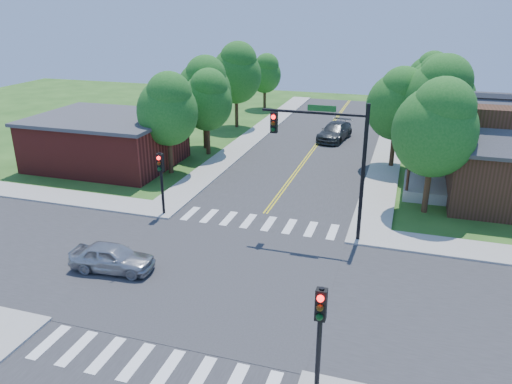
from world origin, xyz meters
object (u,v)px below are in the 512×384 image
(signal_pole_se, at_px, (320,321))
(signal_pole_nw, at_px, (161,172))
(car_dgrey, at_px, (335,132))
(car_silver, at_px, (112,258))
(signal_mast_ne, at_px, (330,149))

(signal_pole_se, distance_m, signal_pole_nw, 15.84)
(signal_pole_nw, relative_size, car_dgrey, 0.69)
(signal_pole_se, relative_size, car_dgrey, 0.69)
(car_silver, bearing_deg, signal_mast_ne, -58.32)
(signal_mast_ne, relative_size, signal_pole_se, 1.89)
(signal_pole_se, xyz_separation_m, car_dgrey, (-4.39, 31.08, -1.90))
(signal_pole_se, height_order, signal_pole_nw, same)
(signal_mast_ne, distance_m, car_silver, 11.69)
(signal_mast_ne, relative_size, car_dgrey, 1.31)
(signal_mast_ne, bearing_deg, car_dgrey, 97.75)
(car_silver, xyz_separation_m, car_dgrey, (6.05, 26.38, 0.09))
(signal_mast_ne, distance_m, signal_pole_nw, 9.76)
(signal_mast_ne, bearing_deg, signal_pole_nw, -179.93)
(signal_pole_nw, relative_size, car_silver, 0.95)
(signal_pole_se, relative_size, car_silver, 0.95)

